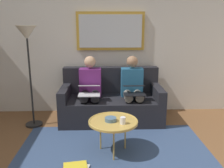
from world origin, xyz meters
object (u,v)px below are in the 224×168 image
framed_mirror (111,31)px  cup (123,120)px  person_left (132,87)px  couch (111,102)px  coffee_table (113,122)px  bowl (111,119)px  magazine_stack (76,168)px  standing_lamp (27,44)px  laptop_silver (89,90)px  laptop_black (134,89)px  person_right (90,87)px

framed_mirror → cup: size_ratio=13.87×
cup → person_left: size_ratio=0.08×
couch → coffee_table: 1.22m
couch → cup: couch is taller
bowl → person_left: (-0.41, -1.16, 0.13)m
cup → magazine_stack: bearing=26.0°
bowl → standing_lamp: standing_lamp is taller
coffee_table → person_left: 1.22m
laptop_silver → standing_lamp: bearing=-2.5°
person_left → laptop_black: 0.25m
magazine_stack → couch: bearing=-106.4°
cup → framed_mirror: bearing=-86.5°
coffee_table → laptop_silver: size_ratio=1.78×
coffee_table → cup: 0.16m
couch → bowl: size_ratio=11.62×
cup → person_left: person_left is taller
magazine_stack → bowl: bearing=-138.9°
coffee_table → person_left: size_ratio=0.57×
couch → framed_mirror: 1.30m
laptop_black → magazine_stack: 1.65m
framed_mirror → magazine_stack: size_ratio=3.79×
cup → person_right: (0.47, -1.25, 0.11)m
cup → magazine_stack: cup is taller
couch → laptop_silver: size_ratio=4.80×
person_left → couch: bearing=-10.4°
coffee_table → cup: (-0.12, 0.10, 0.06)m
coffee_table → magazine_stack: 0.73m
couch → laptop_silver: (0.37, 0.31, 0.32)m
couch → laptop_silver: couch is taller
person_left → person_right: bearing=0.0°
framed_mirror → standing_lamp: bearing=26.3°
magazine_stack → standing_lamp: 2.08m
coffee_table → cup: bearing=139.7°
person_right → magazine_stack: (0.10, 1.53, -0.59)m
laptop_black → laptop_silver: size_ratio=0.97×
laptop_black → person_right: size_ratio=0.31×
laptop_black → person_right: (0.74, -0.25, -0.02)m
couch → laptop_silver: bearing=39.9°
person_right → magazine_stack: person_right is taller
framed_mirror → person_right: size_ratio=1.09×
person_left → magazine_stack: 1.84m
bowl → laptop_black: (-0.41, -0.91, 0.15)m
person_right → cup: bearing=110.8°
cup → person_left: bearing=-101.9°
cup → person_left: 1.28m
cup → person_right: 1.34m
laptop_black → framed_mirror: bearing=-62.4°
framed_mirror → person_left: 1.11m
laptop_silver → magazine_stack: 1.43m
person_right → couch: bearing=-169.6°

